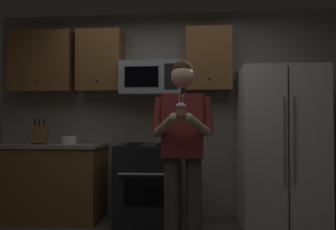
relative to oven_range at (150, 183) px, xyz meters
name	(u,v)px	position (x,y,z in m)	size (l,w,h in m)	color
wall_back	(166,113)	(0.15, 0.39, 0.84)	(4.40, 0.10, 2.60)	gray
oven_range	(150,183)	(0.00, 0.00, 0.00)	(0.76, 0.70, 0.93)	black
microwave	(151,79)	(0.00, 0.12, 1.26)	(0.74, 0.41, 0.40)	#9EA0A5
refrigerator	(280,147)	(1.50, -0.04, 0.44)	(0.90, 0.75, 1.80)	white
cabinet_row_upper	(107,62)	(-0.57, 0.17, 1.49)	(2.78, 0.36, 0.76)	brown
counter_left	(45,181)	(-1.30, 0.02, 0.00)	(1.44, 0.66, 0.92)	brown
knife_block	(40,135)	(-1.34, -0.03, 0.57)	(0.16, 0.15, 0.32)	brown
bowl_large_white	(68,140)	(-1.00, 0.02, 0.51)	(0.20, 0.20, 0.09)	white
person	(183,143)	(0.42, -0.86, 0.53)	(0.60, 0.48, 1.76)	#4C4742
cupcake	(181,109)	(0.42, -1.19, 0.83)	(0.09, 0.09, 0.17)	#A87F56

